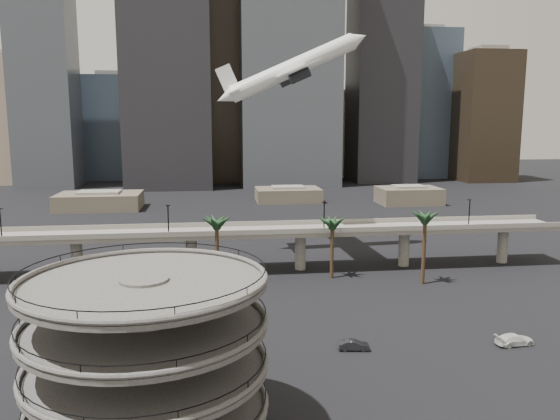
{
  "coord_description": "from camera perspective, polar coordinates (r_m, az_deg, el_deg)",
  "views": [
    {
      "loc": [
        -6.92,
        -52.14,
        30.15
      ],
      "look_at": [
        3.35,
        28.0,
        16.89
      ],
      "focal_mm": 35.0,
      "sensor_mm": 36.0,
      "label": 1
    }
  ],
  "objects": [
    {
      "name": "skyline",
      "position": [
        270.78,
        -2.69,
        13.31
      ],
      "size": [
        269.0,
        86.0,
        133.96
      ],
      "color": "gray",
      "rests_on": "ground"
    },
    {
      "name": "parking_ramp",
      "position": [
        52.61,
        -13.75,
        -13.67
      ],
      "size": [
        22.2,
        22.2,
        17.35
      ],
      "color": "#474543",
      "rests_on": "ground"
    },
    {
      "name": "low_buildings",
      "position": [
        196.83,
        -3.21,
        1.34
      ],
      "size": [
        135.0,
        27.5,
        6.8
      ],
      "color": "brown",
      "rests_on": "ground"
    },
    {
      "name": "car_b",
      "position": [
        75.26,
        7.72,
        -13.82
      ],
      "size": [
        4.31,
        1.99,
        1.37
      ],
      "primitive_type": "imported",
      "rotation": [
        0.0,
        0.0,
        1.44
      ],
      "color": "black",
      "rests_on": "ground"
    },
    {
      "name": "car_c",
      "position": [
        82.54,
        23.3,
        -12.32
      ],
      "size": [
        5.52,
        2.74,
        1.54
      ],
      "primitive_type": "imported",
      "rotation": [
        0.0,
        0.0,
        1.68
      ],
      "color": "white",
      "rests_on": "ground"
    },
    {
      "name": "car_a",
      "position": [
        69.38,
        -5.66,
        -15.79
      ],
      "size": [
        4.74,
        2.82,
        1.51
      ],
      "primitive_type": "imported",
      "rotation": [
        0.0,
        0.0,
        1.32
      ],
      "color": "red",
      "rests_on": "ground"
    },
    {
      "name": "airborne_jet",
      "position": [
        123.34,
        1.29,
        14.53
      ],
      "size": [
        34.66,
        31.69,
        17.81
      ],
      "rotation": [
        0.0,
        -0.41,
        0.04
      ],
      "color": "white",
      "rests_on": "ground"
    },
    {
      "name": "ground",
      "position": [
        60.63,
        0.24,
        -20.5
      ],
      "size": [
        700.0,
        700.0,
        0.0
      ],
      "primitive_type": "plane",
      "color": "black",
      "rests_on": "ground"
    },
    {
      "name": "overpass",
      "position": [
        109.76,
        -3.53,
        -2.69
      ],
      "size": [
        130.0,
        9.3,
        14.7
      ],
      "color": "slate",
      "rests_on": "ground"
    },
    {
      "name": "palm_trees",
      "position": [
        100.78,
        4.82,
        -1.42
      ],
      "size": [
        42.4,
        10.4,
        14.0
      ],
      "color": "#44321D",
      "rests_on": "ground"
    }
  ]
}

